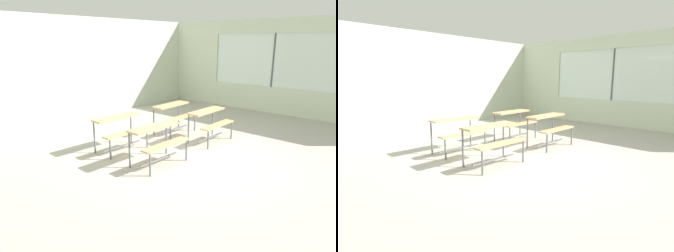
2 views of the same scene
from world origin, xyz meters
TOP-DOWN VIEW (x-y plane):
  - ground at (0.00, 0.00)m, footprint 10.00×9.00m
  - wall_back at (0.00, 4.50)m, footprint 10.00×0.12m
  - wall_right at (5.00, -0.13)m, footprint 0.12×9.00m
  - desk_bench_r0c0 at (-0.66, 0.21)m, footprint 1.11×0.61m
  - desk_bench_r0c1 at (1.16, 0.26)m, footprint 1.10×0.60m
  - desk_bench_r1c0 at (-0.65, 1.35)m, footprint 1.11×0.62m
  - desk_bench_r1c1 at (1.12, 1.34)m, footprint 1.11×0.61m

SIDE VIEW (x-z plane):
  - ground at x=0.00m, z-range -0.05..0.00m
  - desk_bench_r0c0 at x=-0.66m, z-range 0.19..0.93m
  - desk_bench_r0c1 at x=1.16m, z-range 0.19..0.93m
  - desk_bench_r1c0 at x=-0.65m, z-range 0.19..0.93m
  - desk_bench_r1c1 at x=1.12m, z-range 0.19..0.93m
  - wall_right at x=5.00m, z-range -0.05..2.95m
  - wall_back at x=0.00m, z-range 0.00..3.00m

